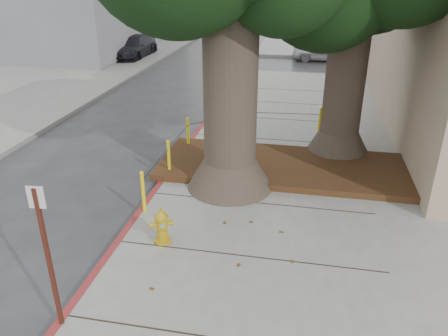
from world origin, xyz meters
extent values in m
plane|color=#28282B|center=(0.00, 0.00, 0.00)|extent=(140.00, 140.00, 0.00)
cube|color=slate|center=(6.00, 30.00, 0.07)|extent=(16.00, 20.00, 0.15)
cube|color=maroon|center=(-2.00, 2.50, 0.07)|extent=(0.14, 26.00, 0.16)
cube|color=black|center=(0.90, 3.90, 0.23)|extent=(6.40, 2.60, 0.16)
cone|color=#4C3F33|center=(-0.30, 2.70, 0.50)|extent=(2.04, 2.04, 0.70)
cylinder|color=#4C3F33|center=(-0.30, 2.70, 2.53)|extent=(1.20, 1.20, 4.22)
cone|color=#4C3F33|center=(2.30, 5.20, 0.50)|extent=(1.77, 1.77, 0.70)
cylinder|color=#4C3F33|center=(2.30, 5.20, 2.32)|extent=(1.04, 1.04, 3.84)
cylinder|color=yellow|center=(-1.90, 1.20, 0.60)|extent=(0.08, 0.08, 0.90)
sphere|color=yellow|center=(-1.90, 1.20, 1.05)|extent=(0.09, 0.09, 0.09)
cylinder|color=yellow|center=(-1.90, 3.00, 0.60)|extent=(0.08, 0.08, 0.90)
sphere|color=yellow|center=(-1.90, 3.00, 1.05)|extent=(0.09, 0.09, 0.09)
cylinder|color=yellow|center=(-1.90, 4.80, 0.60)|extent=(0.08, 0.08, 0.90)
sphere|color=yellow|center=(-1.90, 4.80, 1.05)|extent=(0.09, 0.09, 0.09)
cylinder|color=yellow|center=(-0.40, 6.30, 0.60)|extent=(0.08, 0.08, 0.90)
sphere|color=yellow|center=(-0.40, 6.30, 1.05)|extent=(0.09, 0.09, 0.09)
cylinder|color=yellow|center=(1.80, 6.50, 0.60)|extent=(0.08, 0.08, 0.90)
sphere|color=yellow|center=(1.80, 6.50, 1.05)|extent=(0.09, 0.09, 0.09)
cylinder|color=black|center=(-1.90, 2.10, 0.87)|extent=(0.02, 1.80, 0.02)
cylinder|color=black|center=(-1.90, 3.90, 0.87)|extent=(0.02, 1.80, 0.02)
cylinder|color=black|center=(-1.15, 5.55, 0.87)|extent=(1.51, 1.51, 0.02)
cylinder|color=black|center=(0.70, 6.40, 0.87)|extent=(2.20, 0.22, 0.02)
cylinder|color=#BA9713|center=(-1.14, 0.15, 0.18)|extent=(0.40, 0.40, 0.06)
cylinder|color=#BA9713|center=(-1.14, 0.15, 0.44)|extent=(0.28, 0.28, 0.48)
cylinder|color=#BA9713|center=(-1.14, 0.15, 0.69)|extent=(0.37, 0.37, 0.07)
cone|color=#BA9713|center=(-1.14, 0.15, 0.78)|extent=(0.34, 0.34, 0.13)
cylinder|color=#BA9713|center=(-1.14, 0.15, 0.86)|extent=(0.07, 0.07, 0.05)
cylinder|color=#BA9713|center=(-1.25, 0.10, 0.55)|extent=(0.16, 0.13, 0.09)
cylinder|color=#BA9713|center=(-1.03, 0.20, 0.55)|extent=(0.16, 0.13, 0.09)
cylinder|color=#BA9713|center=(-1.09, 0.04, 0.44)|extent=(0.17, 0.17, 0.12)
cube|color=#5999D8|center=(-1.10, 0.05, 0.57)|extent=(0.06, 0.03, 0.07)
cube|color=#471911|center=(-1.95, -2.15, 1.28)|extent=(0.06, 0.06, 2.26)
cube|color=silver|center=(-1.95, -2.15, 2.27)|extent=(0.23, 0.04, 0.32)
imported|color=#B6B7BC|center=(1.96, 19.46, 0.56)|extent=(3.33, 1.43, 1.12)
imported|color=black|center=(-8.88, 18.10, 0.64)|extent=(1.85, 4.44, 1.28)
camera|label=1|loc=(1.36, -6.51, 4.97)|focal=35.00mm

